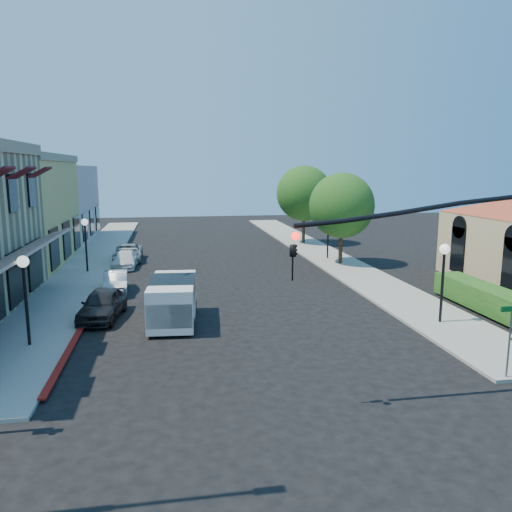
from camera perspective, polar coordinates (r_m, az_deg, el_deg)
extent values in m
plane|color=black|center=(13.59, 4.82, -19.89)|extent=(120.00, 120.00, 0.00)
cube|color=gray|center=(39.38, -17.96, -0.29)|extent=(3.50, 50.00, 0.12)
cube|color=gray|center=(40.72, 7.20, 0.44)|extent=(3.50, 50.00, 0.12)
cube|color=maroon|center=(20.89, -20.12, -9.53)|extent=(0.25, 10.00, 0.06)
cube|color=#561416|center=(23.62, -25.74, -0.05)|extent=(1.75, 17.00, 0.67)
cube|color=#531017|center=(26.50, -25.18, 8.60)|extent=(1.02, 1.50, 0.60)
cube|color=#531017|center=(29.79, -23.46, 8.77)|extent=(1.02, 1.50, 0.60)
cube|color=black|center=(26.66, -25.71, -2.18)|extent=(0.12, 2.60, 2.60)
cube|color=black|center=(29.88, -23.96, -0.83)|extent=(0.12, 2.60, 2.60)
cube|color=#C8A497|center=(51.03, -24.00, 5.47)|extent=(10.00, 12.00, 7.00)
cube|color=black|center=(29.24, 27.19, -0.90)|extent=(0.12, 1.40, 2.80)
cube|color=black|center=(33.30, 22.06, 0.69)|extent=(0.12, 1.40, 2.80)
cube|color=#1C5217|center=(26.06, 25.29, -6.03)|extent=(1.40, 8.00, 1.10)
cylinder|color=#372116|center=(35.89, 9.63, 0.69)|extent=(0.28, 0.28, 2.10)
sphere|color=#1C5217|center=(35.52, 9.78, 5.72)|extent=(4.56, 4.56, 4.56)
cylinder|color=#372116|center=(45.33, 5.45, 2.82)|extent=(0.28, 0.28, 2.27)
sphere|color=#1C5217|center=(45.03, 5.52, 7.14)|extent=(4.94, 4.94, 4.94)
cylinder|color=black|center=(14.79, 19.26, 4.92)|extent=(7.80, 0.14, 0.14)
imported|color=black|center=(13.45, 4.34, 1.13)|extent=(0.20, 0.16, 1.00)
sphere|color=#FF0C0C|center=(13.23, 4.54, 2.30)|extent=(0.22, 0.22, 0.22)
cylinder|color=#595B5E|center=(18.07, 26.95, -8.90)|extent=(0.06, 0.06, 2.50)
cube|color=#0C591E|center=(17.75, 27.25, -5.38)|extent=(0.80, 0.04, 0.18)
cylinder|color=black|center=(20.79, -24.74, -5.33)|extent=(0.12, 0.12, 3.20)
sphere|color=white|center=(20.42, -25.10, -0.58)|extent=(0.44, 0.44, 0.44)
cylinder|color=black|center=(34.22, -18.83, 0.78)|extent=(0.12, 0.12, 3.20)
sphere|color=white|center=(34.00, -19.00, 3.69)|extent=(0.44, 0.44, 0.44)
cylinder|color=black|center=(23.15, 20.49, -3.54)|extent=(0.12, 0.12, 3.20)
sphere|color=white|center=(22.83, 20.76, 0.74)|extent=(0.44, 0.44, 0.44)
cylinder|color=black|center=(37.58, 8.22, 2.00)|extent=(0.12, 0.12, 3.20)
sphere|color=white|center=(37.38, 8.28, 4.66)|extent=(0.44, 0.44, 0.44)
cube|color=silver|center=(22.32, -9.46, -4.99)|extent=(2.23, 4.52, 1.79)
cube|color=silver|center=(20.53, -9.84, -6.62)|extent=(1.88, 0.74, 1.00)
cube|color=black|center=(20.73, -9.80, -5.03)|extent=(1.69, 0.23, 0.90)
cube|color=black|center=(22.50, -9.44, -3.69)|extent=(2.11, 2.73, 0.90)
cylinder|color=black|center=(21.18, -12.01, -7.92)|extent=(0.30, 0.67, 0.66)
cylinder|color=black|center=(24.02, -11.18, -5.74)|extent=(0.30, 0.67, 0.66)
cylinder|color=black|center=(21.04, -7.38, -7.90)|extent=(0.30, 0.67, 0.66)
cylinder|color=black|center=(23.90, -7.13, -5.71)|extent=(0.30, 0.67, 0.66)
imported|color=black|center=(23.79, -17.12, -5.27)|extent=(2.15, 4.18, 1.36)
imported|color=#B2B5B8|center=(28.57, -15.73, -2.88)|extent=(1.46, 3.62, 1.17)
imported|color=white|center=(35.48, -14.72, -0.41)|extent=(1.75, 3.90, 1.11)
imported|color=#989C9D|center=(38.02, -14.41, 0.36)|extent=(2.06, 4.37, 1.21)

